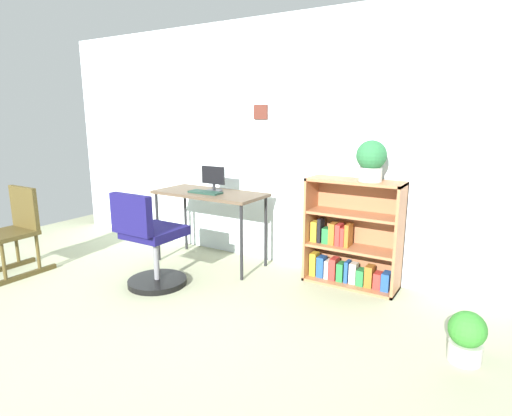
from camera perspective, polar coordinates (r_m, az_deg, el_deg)
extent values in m
plane|color=#9CA17F|center=(3.13, -22.41, -16.84)|extent=(6.24, 6.24, 0.00)
cube|color=silver|center=(4.35, -0.17, 8.72)|extent=(5.20, 0.10, 2.40)
cube|color=#52251C|center=(4.23, 0.64, 12.88)|extent=(0.15, 0.02, 0.14)
cube|color=brown|center=(4.19, -6.29, 1.97)|extent=(1.12, 0.51, 0.03)
cylinder|color=black|center=(4.45, -13.17, -2.54)|extent=(0.03, 0.03, 0.71)
cylinder|color=black|center=(3.82, -1.98, -4.75)|extent=(0.03, 0.03, 0.71)
cylinder|color=black|center=(4.76, -9.52, -1.42)|extent=(0.03, 0.03, 0.71)
cylinder|color=black|center=(4.17, 1.31, -3.26)|extent=(0.03, 0.03, 0.71)
cylinder|color=#262628|center=(4.23, -5.70, 2.36)|extent=(0.17, 0.17, 0.01)
cylinder|color=#262628|center=(4.22, -5.71, 2.87)|extent=(0.03, 0.03, 0.06)
cube|color=black|center=(4.19, -5.83, 4.46)|extent=(0.26, 0.02, 0.18)
cube|color=#1B352A|center=(4.13, -6.89, 2.12)|extent=(0.34, 0.13, 0.02)
cylinder|color=black|center=(3.93, -13.21, -9.68)|extent=(0.52, 0.52, 0.05)
cylinder|color=slate|center=(3.85, -13.38, -6.60)|extent=(0.05, 0.05, 0.40)
cube|color=#16124B|center=(3.78, -13.56, -3.18)|extent=(0.44, 0.44, 0.08)
cube|color=#16124B|center=(3.57, -16.56, -0.86)|extent=(0.42, 0.07, 0.33)
cube|color=#473B1B|center=(4.82, -31.09, -7.05)|extent=(0.04, 0.64, 0.04)
cube|color=#473B1B|center=(4.52, -28.95, -8.05)|extent=(0.04, 0.64, 0.04)
cylinder|color=#473B1B|center=(4.39, -31.02, -6.24)|extent=(0.03, 0.03, 0.34)
cylinder|color=#473B1B|center=(4.84, -29.67, -4.47)|extent=(0.03, 0.03, 0.34)
cylinder|color=#473B1B|center=(4.53, -27.45, -5.29)|extent=(0.03, 0.03, 0.34)
cube|color=#473B1B|center=(4.56, -30.57, -3.05)|extent=(0.42, 0.40, 0.04)
cube|color=#473B1B|center=(4.60, -28.91, 0.07)|extent=(0.40, 0.04, 0.40)
cube|color=#A0633F|center=(3.92, 7.42, -2.59)|extent=(0.02, 0.30, 0.95)
cube|color=#A0633F|center=(3.68, 18.84, -4.19)|extent=(0.02, 0.30, 0.95)
cube|color=#A0633F|center=(3.68, 13.30, 3.55)|extent=(0.82, 0.30, 0.02)
cube|color=#A0633F|center=(3.93, 12.62, -9.88)|extent=(0.82, 0.30, 0.02)
cube|color=#A0633F|center=(3.90, 13.61, -2.90)|extent=(0.82, 0.02, 0.95)
cube|color=#A0633F|center=(3.81, 12.85, -5.30)|extent=(0.77, 0.28, 0.02)
cube|color=#A0633F|center=(3.73, 13.08, -0.86)|extent=(0.77, 0.28, 0.02)
cube|color=#B79323|center=(3.99, 7.91, -7.48)|extent=(0.06, 0.10, 0.21)
cube|color=#1E478C|center=(3.97, 8.90, -7.81)|extent=(0.07, 0.11, 0.19)
cube|color=beige|center=(3.95, 9.74, -8.12)|extent=(0.04, 0.11, 0.17)
cube|color=#B22D28|center=(3.92, 10.54, -8.05)|extent=(0.06, 0.12, 0.20)
cube|color=#237238|center=(3.91, 11.48, -8.43)|extent=(0.06, 0.11, 0.17)
cube|color=#1E478C|center=(3.88, 12.29, -8.38)|extent=(0.03, 0.11, 0.19)
cube|color=beige|center=(3.87, 13.08, -8.57)|extent=(0.06, 0.09, 0.19)
cube|color=#237238|center=(3.86, 14.08, -9.04)|extent=(0.06, 0.12, 0.14)
cube|color=#99591E|center=(3.83, 15.15, -8.89)|extent=(0.07, 0.11, 0.19)
cube|color=#B22D28|center=(3.82, 16.22, -9.39)|extent=(0.06, 0.11, 0.14)
cube|color=#1E478C|center=(3.80, 17.26, -9.45)|extent=(0.07, 0.12, 0.16)
cube|color=#B79323|center=(3.89, 8.04, -3.12)|extent=(0.06, 0.09, 0.19)
cube|color=black|center=(3.87, 8.78, -2.98)|extent=(0.03, 0.11, 0.22)
cube|color=#237238|center=(3.86, 9.57, -3.67)|extent=(0.06, 0.10, 0.14)
cube|color=#99591E|center=(3.83, 10.43, -3.41)|extent=(0.05, 0.11, 0.19)
cube|color=#B22D28|center=(3.81, 11.21, -3.54)|extent=(0.04, 0.11, 0.19)
cube|color=#B22D28|center=(3.80, 11.81, -3.80)|extent=(0.03, 0.11, 0.17)
cube|color=#99591E|center=(3.78, 12.43, -3.61)|extent=(0.04, 0.13, 0.21)
cylinder|color=#B7B2A8|center=(3.61, 15.23, 4.41)|extent=(0.19, 0.19, 0.12)
sphere|color=#276637|center=(3.59, 15.37, 6.89)|extent=(0.25, 0.25, 0.25)
cylinder|color=#B7B2A8|center=(3.02, 26.43, -17.04)|extent=(0.20, 0.20, 0.12)
sphere|color=#2F7C29|center=(2.96, 26.72, -14.47)|extent=(0.22, 0.22, 0.22)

